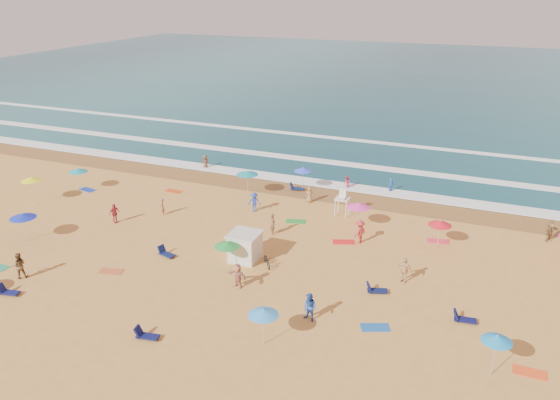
% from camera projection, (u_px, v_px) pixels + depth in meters
% --- Properties ---
extents(ground, '(220.00, 220.00, 0.00)m').
position_uv_depth(ground, '(264.00, 247.00, 42.24)').
color(ground, gold).
rests_on(ground, ground).
extents(ocean, '(220.00, 140.00, 0.18)m').
position_uv_depth(ocean, '(425.00, 79.00, 114.42)').
color(ocean, '#0C4756').
rests_on(ocean, ground).
extents(wet_sand, '(220.00, 220.00, 0.00)m').
position_uv_depth(wet_sand, '(316.00, 193.00, 52.97)').
color(wet_sand, olive).
rests_on(wet_sand, ground).
extents(surf_foam, '(200.00, 18.70, 0.05)m').
position_uv_depth(surf_foam, '(341.00, 165.00, 60.52)').
color(surf_foam, white).
rests_on(surf_foam, ground).
extents(cabana, '(2.00, 2.00, 2.00)m').
position_uv_depth(cabana, '(245.00, 247.00, 39.96)').
color(cabana, silver).
rests_on(cabana, ground).
extents(cabana_roof, '(2.20, 2.20, 0.12)m').
position_uv_depth(cabana_roof, '(245.00, 234.00, 39.56)').
color(cabana_roof, silver).
rests_on(cabana_roof, cabana).
extents(bicycle, '(1.46, 1.70, 0.88)m').
position_uv_depth(bicycle, '(267.00, 260.00, 39.24)').
color(bicycle, black).
rests_on(bicycle, ground).
extents(lifeguard_stand, '(1.20, 1.20, 2.10)m').
position_uv_depth(lifeguard_stand, '(342.00, 204.00, 47.58)').
color(lifeguard_stand, white).
rests_on(lifeguard_stand, ground).
extents(beach_umbrellas, '(59.95, 28.81, 0.78)m').
position_uv_depth(beach_umbrellas, '(313.00, 221.00, 41.50)').
color(beach_umbrellas, green).
rests_on(beach_umbrellas, ground).
extents(loungers, '(38.54, 26.55, 0.34)m').
position_uv_depth(loungers, '(332.00, 278.00, 37.46)').
color(loungers, '#101451').
rests_on(loungers, ground).
extents(towels, '(49.31, 18.81, 0.03)m').
position_uv_depth(towels, '(208.00, 247.00, 42.23)').
color(towels, '#B01648').
rests_on(towels, ground).
extents(beachgoers, '(51.95, 27.10, 2.14)m').
position_uv_depth(beachgoers, '(293.00, 225.00, 43.88)').
color(beachgoers, tan).
rests_on(beachgoers, ground).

